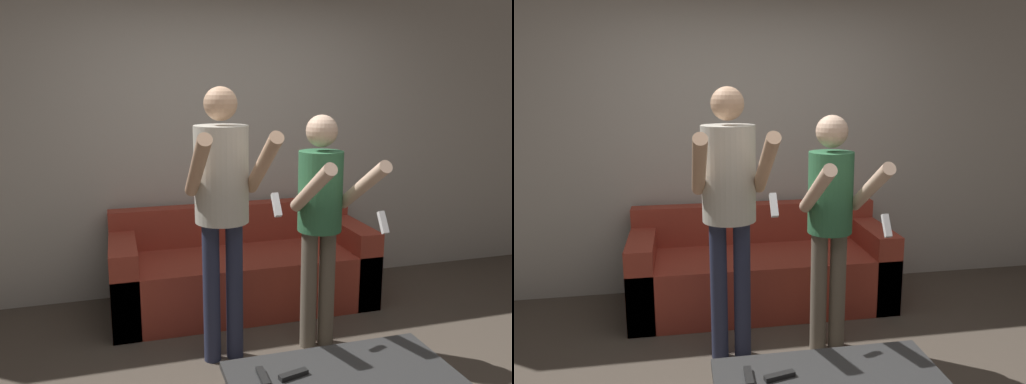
{
  "view_description": "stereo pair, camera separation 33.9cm",
  "coord_description": "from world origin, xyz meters",
  "views": [
    {
      "loc": [
        -0.9,
        -2.25,
        1.75
      ],
      "look_at": [
        0.05,
        1.09,
        1.03
      ],
      "focal_mm": 35.0,
      "sensor_mm": 36.0,
      "label": 1
    },
    {
      "loc": [
        -0.56,
        -2.33,
        1.75
      ],
      "look_at": [
        0.05,
        1.09,
        1.03
      ],
      "focal_mm": 35.0,
      "sensor_mm": 36.0,
      "label": 2
    }
  ],
  "objects": [
    {
      "name": "coffee_table",
      "position": [
        0.09,
        -0.28,
        0.37
      ],
      "size": [
        1.09,
        0.52,
        0.41
      ],
      "color": "#2D2D2D",
      "rests_on": "ground_plane"
    },
    {
      "name": "person_standing_right",
      "position": [
        0.38,
        0.69,
        0.98
      ],
      "size": [
        0.41,
        0.71,
        1.59
      ],
      "color": "#6B6051",
      "rests_on": "ground_plane"
    },
    {
      "name": "person_standing_left",
      "position": [
        -0.28,
        0.69,
        1.11
      ],
      "size": [
        0.46,
        0.73,
        1.77
      ],
      "color": "#282D47",
      "rests_on": "ground_plane"
    },
    {
      "name": "remote_far",
      "position": [
        -0.29,
        -0.23,
        0.42
      ],
      "size": [
        0.04,
        0.15,
        0.02
      ],
      "color": "black",
      "rests_on": "coffee_table"
    },
    {
      "name": "couch",
      "position": [
        0.05,
        1.51,
        0.28
      ],
      "size": [
        2.08,
        0.81,
        0.79
      ],
      "color": "#9E3828",
      "rests_on": "ground_plane"
    },
    {
      "name": "wall_back",
      "position": [
        0.0,
        1.95,
        1.35
      ],
      "size": [
        6.4,
        0.06,
        2.7
      ],
      "color": "#B7B2A8",
      "rests_on": "ground_plane"
    },
    {
      "name": "remote_mid",
      "position": [
        -0.14,
        -0.25,
        0.42
      ],
      "size": [
        0.15,
        0.07,
        0.02
      ],
      "color": "black",
      "rests_on": "coffee_table"
    }
  ]
}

